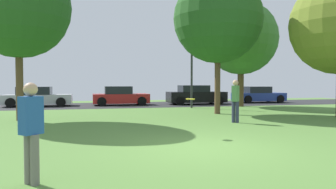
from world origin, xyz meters
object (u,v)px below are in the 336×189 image
object	(u,v)px
parked_car_silver	(37,97)
parked_car_blue	(258,95)
frisbee_disc	(190,99)
parked_car_red	(120,96)
oak_tree_left	(218,19)
maple_tree_far	(241,38)
maple_tree_near	(18,7)
person_thrower	(235,99)
person_catcher	(31,129)
parked_car_black	(196,95)
street_lamp_post	(192,73)

from	to	relation	value
parked_car_silver	parked_car_blue	world-z (taller)	parked_car_silver
frisbee_disc	parked_car_red	bearing A→B (deg)	93.13
oak_tree_left	maple_tree_far	size ratio (longest dim) A/B	1.01
maple_tree_near	maple_tree_far	world-z (taller)	maple_tree_far
oak_tree_left	person_thrower	xyz separation A→B (m)	(-0.76, -3.66, -4.00)
person_catcher	frisbee_disc	size ratio (longest dim) A/B	4.90
frisbee_disc	person_thrower	bearing A→B (deg)	43.71
maple_tree_far	frisbee_disc	distance (m)	13.49
oak_tree_left	parked_car_red	world-z (taller)	oak_tree_left
parked_car_silver	maple_tree_far	bearing A→B (deg)	-14.79
maple_tree_far	person_catcher	size ratio (longest dim) A/B	4.44
person_thrower	frisbee_disc	bearing A→B (deg)	0.00
person_catcher	parked_car_red	size ratio (longest dim) A/B	0.40
person_catcher	maple_tree_far	bearing A→B (deg)	8.98
maple_tree_far	parked_car_silver	xyz separation A→B (m)	(-13.73, 3.63, -4.09)
maple_tree_near	oak_tree_left	xyz separation A→B (m)	(9.48, 0.71, 0.08)
maple_tree_near	maple_tree_far	distance (m)	14.10
person_catcher	parked_car_black	distance (m)	19.67
person_catcher	street_lamp_post	world-z (taller)	street_lamp_post
person_thrower	parked_car_silver	size ratio (longest dim) A/B	0.39
parked_car_red	parked_car_black	size ratio (longest dim) A/B	0.91
street_lamp_post	maple_tree_near	bearing A→B (deg)	-152.98
maple_tree_far	parked_car_blue	distance (m)	6.56
frisbee_disc	parked_car_black	bearing A→B (deg)	70.27
person_thrower	frisbee_disc	xyz separation A→B (m)	(-2.82, -2.69, 0.16)
maple_tree_far	parked_car_red	xyz separation A→B (m)	(-7.98, 3.42, -4.08)
person_catcher	parked_car_silver	bearing A→B (deg)	54.61
maple_tree_near	parked_car_blue	world-z (taller)	maple_tree_near
parked_car_red	parked_car_blue	size ratio (longest dim) A/B	0.97
maple_tree_near	person_thrower	bearing A→B (deg)	-18.73
frisbee_disc	maple_tree_far	bearing A→B (deg)	56.37
person_catcher	street_lamp_post	distance (m)	16.01
parked_car_blue	parked_car_silver	bearing A→B (deg)	-179.64
person_catcher	street_lamp_post	size ratio (longest dim) A/B	0.36
person_thrower	frisbee_disc	distance (m)	3.90
maple_tree_near	person_catcher	world-z (taller)	maple_tree_near
maple_tree_near	parked_car_black	world-z (taller)	maple_tree_near
maple_tree_near	maple_tree_far	size ratio (longest dim) A/B	0.98
maple_tree_far	parked_car_red	distance (m)	9.60
person_catcher	parked_car_red	xyz separation A→B (m)	(3.10, 17.95, -0.27)
maple_tree_near	parked_car_silver	bearing A→B (deg)	94.07
person_thrower	person_catcher	xyz separation A→B (m)	(-6.69, -6.40, -0.08)
parked_car_red	person_catcher	bearing A→B (deg)	-99.78
person_catcher	parked_car_silver	world-z (taller)	person_catcher
person_catcher	street_lamp_post	bearing A→B (deg)	18.76
person_catcher	parked_car_blue	distance (m)	23.38
maple_tree_near	oak_tree_left	world-z (taller)	oak_tree_left
parked_car_silver	parked_car_black	distance (m)	11.52
oak_tree_left	parked_car_red	xyz separation A→B (m)	(-4.36, 7.90, -4.34)
person_thrower	parked_car_blue	xyz separation A→B (m)	(7.90, 11.88, -0.37)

